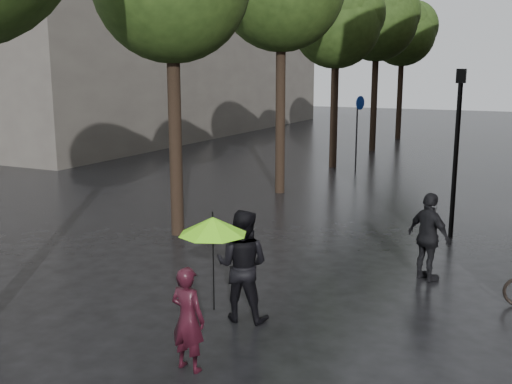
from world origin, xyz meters
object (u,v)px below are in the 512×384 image
Objects in this scene: person_black at (242,265)px; lamp_post at (457,137)px; person_burgundy at (188,319)px; pedestrian_walking at (429,237)px.

person_black is 0.46× the size of lamp_post.
person_black is at bearing -79.89° from person_burgundy.
person_black is at bearing -109.49° from lamp_post.
pedestrian_walking is 3.81m from lamp_post.
person_burgundy is 0.36× the size of lamp_post.
lamp_post reaches higher than pedestrian_walking.
person_black is 4.12m from pedestrian_walking.
person_black reaches higher than person_burgundy.
person_burgundy is at bearing -104.76° from lamp_post.
pedestrian_walking is at bearing -107.60° from person_burgundy.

